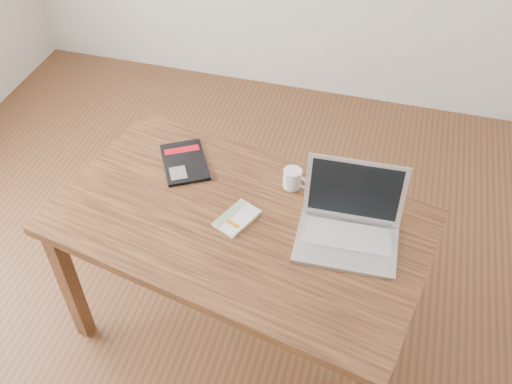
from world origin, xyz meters
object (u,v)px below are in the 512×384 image
(laptop, at_px, (349,224))
(coffee_mug, at_px, (293,178))
(black_guidebook, at_px, (185,162))
(white_guidebook, at_px, (237,218))
(desk, at_px, (240,235))

(laptop, xyz_separation_m, coffee_mug, (-0.25, 0.19, -0.01))
(laptop, bearing_deg, black_guidebook, 161.45)
(white_guidebook, distance_m, coffee_mug, 0.29)
(white_guidebook, relative_size, black_guidebook, 0.64)
(laptop, bearing_deg, coffee_mug, 139.99)
(black_guidebook, bearing_deg, white_guidebook, -69.26)
(coffee_mug, bearing_deg, black_guidebook, -163.14)
(black_guidebook, distance_m, laptop, 0.75)
(black_guidebook, distance_m, coffee_mug, 0.47)
(desk, bearing_deg, black_guidebook, 153.06)
(desk, height_order, black_guidebook, black_guidebook)
(desk, xyz_separation_m, coffee_mug, (0.15, 0.23, 0.13))
(coffee_mug, bearing_deg, desk, -105.32)
(black_guidebook, height_order, coffee_mug, coffee_mug)
(laptop, relative_size, coffee_mug, 3.57)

